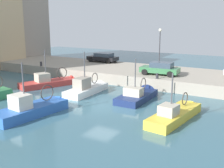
{
  "coord_description": "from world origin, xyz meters",
  "views": [
    {
      "loc": [
        -18.77,
        -12.12,
        6.93
      ],
      "look_at": [
        2.9,
        0.68,
        1.2
      ],
      "focal_mm": 44.69,
      "sensor_mm": 36.0,
      "label": 1
    }
  ],
  "objects": [
    {
      "name": "fishing_boat_yellow",
      "position": [
        0.08,
        -6.42,
        0.09
      ],
      "size": [
        6.93,
        2.45,
        4.25
      ],
      "color": "gold",
      "rests_on": "ground"
    },
    {
      "name": "water_surface",
      "position": [
        0.0,
        0.0,
        0.0
      ],
      "size": [
        80.0,
        80.0,
        0.0
      ],
      "primitive_type": "plane",
      "color": "#386070",
      "rests_on": "ground"
    },
    {
      "name": "fishing_boat_blue",
      "position": [
        -4.44,
        3.15,
        0.13
      ],
      "size": [
        6.78,
        2.75,
        4.96
      ],
      "color": "#2D60B7",
      "rests_on": "ground"
    },
    {
      "name": "fishing_boat_white",
      "position": [
        3.0,
        3.44,
        0.16
      ],
      "size": [
        6.29,
        2.05,
        4.89
      ],
      "color": "white",
      "rests_on": "ground"
    },
    {
      "name": "fishing_boat_navy",
      "position": [
        3.48,
        -1.81,
        0.1
      ],
      "size": [
        5.86,
        2.37,
        4.72
      ],
      "color": "navy",
      "rests_on": "ground"
    },
    {
      "name": "parked_car_green",
      "position": [
        9.4,
        -1.53,
        1.91
      ],
      "size": [
        2.11,
        4.2,
        1.4
      ],
      "color": "#387547",
      "rests_on": "quay_wall"
    },
    {
      "name": "parked_car_black",
      "position": [
        14.44,
        8.98,
        1.87
      ],
      "size": [
        2.06,
        4.33,
        1.29
      ],
      "color": "black",
      "rests_on": "quay_wall"
    },
    {
      "name": "mooring_bollard_north",
      "position": [
        7.35,
        14.0,
        1.48
      ],
      "size": [
        0.28,
        0.28,
        0.55
      ],
      "primitive_type": "cylinder",
      "color": "#2D2D33",
      "rests_on": "quay_wall"
    },
    {
      "name": "quay_streetlamp",
      "position": [
        13.0,
        0.01,
        4.45
      ],
      "size": [
        0.36,
        0.36,
        4.83
      ],
      "color": "#38383D",
      "rests_on": "quay_wall"
    },
    {
      "name": "fishing_boat_red",
      "position": [
        3.41,
        8.63,
        0.12
      ],
      "size": [
        6.99,
        4.26,
        4.8
      ],
      "color": "#BC3833",
      "rests_on": "ground"
    },
    {
      "name": "quay_wall",
      "position": [
        11.5,
        0.0,
        0.6
      ],
      "size": [
        9.0,
        56.0,
        1.2
      ],
      "primitive_type": "cube",
      "color": "#9E9384",
      "rests_on": "ground"
    },
    {
      "name": "mooring_bollard_mid",
      "position": [
        7.35,
        -2.0,
        1.48
      ],
      "size": [
        0.28,
        0.28,
        0.55
      ],
      "primitive_type": "cylinder",
      "color": "#2D2D33",
      "rests_on": "quay_wall"
    }
  ]
}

